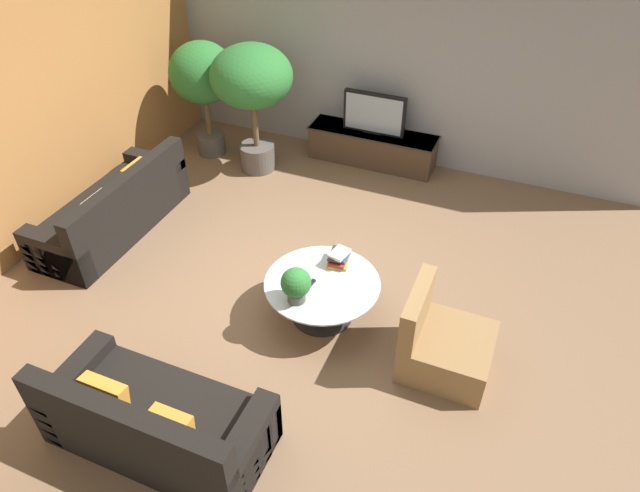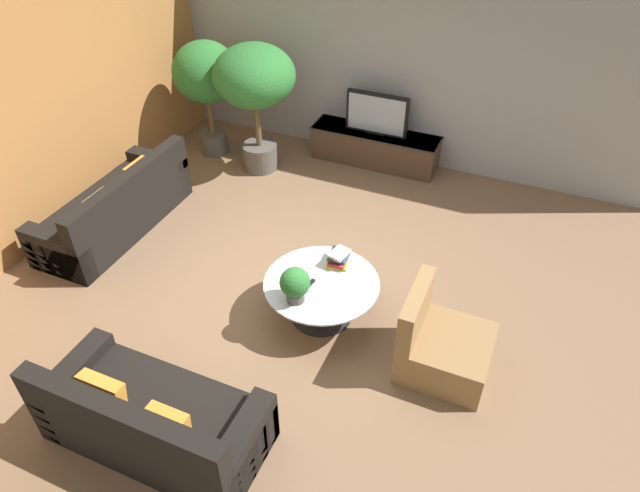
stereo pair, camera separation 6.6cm
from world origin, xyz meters
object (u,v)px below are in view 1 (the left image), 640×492
(media_console, at_px, (372,147))
(armchair_wicker, at_px, (442,345))
(potted_palm_corner, at_px, (252,84))
(potted_plant_tabletop, at_px, (296,284))
(couch_near_entry, at_px, (155,422))
(coffee_table, at_px, (322,292))
(television, at_px, (374,114))
(couch_by_wall, at_px, (114,211))
(potted_palm_tall, at_px, (203,78))

(media_console, distance_m, armchair_wicker, 3.81)
(potted_palm_corner, relative_size, potted_plant_tabletop, 4.80)
(potted_plant_tabletop, bearing_deg, couch_near_entry, -109.22)
(media_console, distance_m, couch_near_entry, 5.08)
(coffee_table, bearing_deg, couch_near_entry, -109.74)
(armchair_wicker, relative_size, potted_palm_corner, 0.48)
(television, height_order, armchair_wicker, television)
(couch_by_wall, bearing_deg, coffee_table, 82.26)
(media_console, height_order, armchair_wicker, armchair_wicker)
(media_console, relative_size, couch_near_entry, 1.01)
(coffee_table, height_order, couch_by_wall, couch_by_wall)
(coffee_table, distance_m, potted_plant_tabletop, 0.49)
(couch_near_entry, height_order, potted_palm_corner, potted_palm_corner)
(armchair_wicker, height_order, potted_palm_tall, potted_palm_tall)
(armchair_wicker, height_order, potted_plant_tabletop, armchair_wicker)
(television, height_order, couch_by_wall, television)
(couch_near_entry, xyz_separation_m, potted_palm_corner, (-1.30, 4.29, 0.99))
(armchair_wicker, bearing_deg, potted_palm_corner, 51.82)
(coffee_table, xyz_separation_m, couch_near_entry, (-0.68, -1.91, -0.04))
(armchair_wicker, distance_m, potted_palm_tall, 5.01)
(television, bearing_deg, coffee_table, -80.62)
(television, distance_m, couch_near_entry, 5.11)
(media_console, relative_size, television, 2.09)
(couch_by_wall, relative_size, potted_plant_tabletop, 5.58)
(potted_palm_tall, bearing_deg, coffee_table, -41.62)
(couch_near_entry, xyz_separation_m, armchair_wicker, (1.96, 1.73, -0.01))
(couch_by_wall, distance_m, potted_plant_tabletop, 2.89)
(potted_plant_tabletop, bearing_deg, television, 96.37)
(potted_palm_corner, bearing_deg, couch_by_wall, -114.86)
(couch_by_wall, bearing_deg, potted_plant_tabletop, 75.40)
(media_console, xyz_separation_m, coffee_table, (0.52, -3.17, 0.07))
(armchair_wicker, xyz_separation_m, potted_palm_tall, (-4.12, 2.70, 0.90))
(potted_plant_tabletop, bearing_deg, couch_by_wall, 165.40)
(television, bearing_deg, couch_near_entry, -91.81)
(couch_near_entry, xyz_separation_m, potted_plant_tabletop, (0.55, 1.58, 0.38))
(couch_near_entry, distance_m, armchair_wicker, 2.61)
(couch_by_wall, xyz_separation_m, couch_near_entry, (2.22, -2.30, 0.00))
(armchair_wicker, bearing_deg, potted_plant_tabletop, 95.89)
(media_console, height_order, couch_near_entry, couch_near_entry)
(media_console, distance_m, potted_palm_tall, 2.57)
(coffee_table, xyz_separation_m, potted_palm_tall, (-2.84, 2.52, 0.85))
(media_console, distance_m, television, 0.52)
(potted_palm_tall, bearing_deg, couch_near_entry, -64.06)
(media_console, xyz_separation_m, potted_palm_corner, (-1.46, -0.79, 1.02))
(couch_near_entry, distance_m, potted_plant_tabletop, 1.71)
(television, distance_m, couch_by_wall, 3.69)
(potted_palm_corner, bearing_deg, potted_palm_tall, 170.78)
(media_console, height_order, couch_by_wall, couch_by_wall)
(television, xyz_separation_m, couch_by_wall, (-2.38, -2.78, -0.49))
(potted_palm_corner, distance_m, potted_plant_tabletop, 3.34)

